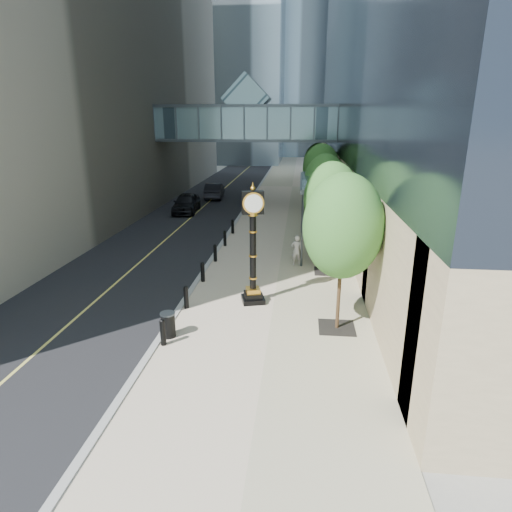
% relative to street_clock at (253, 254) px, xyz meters
% --- Properties ---
extents(ground, '(320.00, 320.00, 0.00)m').
position_rel_street_clock_xyz_m(ground, '(-0.08, -5.17, -2.30)').
color(ground, gray).
rests_on(ground, ground).
extents(road, '(8.00, 180.00, 0.02)m').
position_rel_street_clock_xyz_m(road, '(-7.08, 34.83, -2.29)').
color(road, black).
rests_on(road, ground).
extents(sidewalk, '(8.00, 180.00, 0.06)m').
position_rel_street_clock_xyz_m(sidewalk, '(0.92, 34.83, -2.27)').
color(sidewalk, '#B6A58C').
rests_on(sidewalk, ground).
extents(curb, '(0.25, 180.00, 0.07)m').
position_rel_street_clock_xyz_m(curb, '(-3.08, 34.83, -2.26)').
color(curb, gray).
rests_on(curb, ground).
extents(distant_tower_c, '(22.00, 22.00, 65.00)m').
position_rel_street_clock_xyz_m(distant_tower_c, '(-6.08, 114.83, 30.20)').
color(distant_tower_c, '#ADC7D9').
rests_on(distant_tower_c, ground).
extents(skywalk, '(17.00, 4.20, 5.80)m').
position_rel_street_clock_xyz_m(skywalk, '(-3.08, 22.83, 5.42)').
color(skywalk, slate).
rests_on(skywalk, ground).
extents(entrance_canopy, '(3.00, 8.00, 4.38)m').
position_rel_street_clock_xyz_m(entrance_canopy, '(3.40, 8.83, 1.90)').
color(entrance_canopy, '#383F44').
rests_on(entrance_canopy, ground).
extents(bollard_row, '(0.20, 16.20, 0.90)m').
position_rel_street_clock_xyz_m(bollard_row, '(-2.78, 3.83, -1.79)').
color(bollard_row, black).
rests_on(bollard_row, sidewalk).
extents(street_trees, '(2.92, 28.85, 6.00)m').
position_rel_street_clock_xyz_m(street_trees, '(3.52, 10.58, 1.71)').
color(street_trees, black).
rests_on(street_trees, sidewalk).
extents(street_clock, '(1.18, 1.18, 5.16)m').
position_rel_street_clock_xyz_m(street_clock, '(0.00, 0.00, 0.00)').
color(street_clock, black).
rests_on(street_clock, sidewalk).
extents(trash_bin, '(0.67, 0.67, 0.90)m').
position_rel_street_clock_xyz_m(trash_bin, '(-2.78, -3.52, -1.79)').
color(trash_bin, black).
rests_on(trash_bin, sidewalk).
extents(pedestrian, '(0.66, 0.47, 1.71)m').
position_rel_street_clock_xyz_m(pedestrian, '(1.84, 5.28, -1.38)').
color(pedestrian, '#BBB3AC').
rests_on(pedestrian, sidewalk).
extents(car_near, '(2.27, 4.98, 1.66)m').
position_rel_street_clock_xyz_m(car_near, '(-7.97, 18.77, -1.45)').
color(car_near, black).
rests_on(car_near, road).
extents(car_far, '(2.06, 4.89, 1.57)m').
position_rel_street_clock_xyz_m(car_far, '(-6.91, 26.06, -1.49)').
color(car_far, black).
rests_on(car_far, road).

